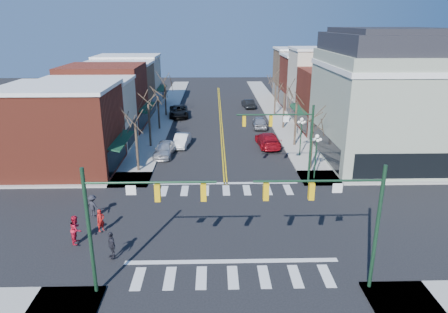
{
  "coord_description": "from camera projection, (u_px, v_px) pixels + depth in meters",
  "views": [
    {
      "loc": [
        -1.0,
        -25.56,
        13.88
      ],
      "look_at": [
        -0.17,
        7.08,
        2.8
      ],
      "focal_mm": 32.0,
      "sensor_mm": 36.0,
      "label": 1
    }
  ],
  "objects": [
    {
      "name": "bldg_left_tan",
      "position": [
        119.0,
        90.0,
        60.89
      ],
      "size": [
        10.0,
        7.5,
        7.8
      ],
      "primitive_type": "cube",
      "color": "#89694B",
      "rests_on": "ground"
    },
    {
      "name": "bldg_right_brick_a",
      "position": [
        340.0,
        101.0,
        52.14
      ],
      "size": [
        10.0,
        8.5,
        8.0
      ],
      "primitive_type": "cube",
      "color": "maroon",
      "rests_on": "ground"
    },
    {
      "name": "car_left_mid",
      "position": [
        182.0,
        140.0,
        46.5
      ],
      "size": [
        2.05,
        4.52,
        1.44
      ],
      "primitive_type": "imported",
      "rotation": [
        0.0,
        0.0,
        -0.12
      ],
      "color": "white",
      "rests_on": "ground"
    },
    {
      "name": "lamppost_corner",
      "position": [
        316.0,
        149.0,
        35.97
      ],
      "size": [
        0.36,
        0.36,
        4.33
      ],
      "color": "#14331E",
      "rests_on": "ground"
    },
    {
      "name": "pedestrian_dark_b",
      "position": [
        93.0,
        206.0,
        29.41
      ],
      "size": [
        1.25,
        1.07,
        1.68
      ],
      "primitive_type": "imported",
      "rotation": [
        0.0,
        0.0,
        2.64
      ],
      "color": "black",
      "rests_on": "sidewalk_left"
    },
    {
      "name": "tree_left_a",
      "position": [
        137.0,
        148.0,
        38.12
      ],
      "size": [
        0.24,
        0.24,
        4.76
      ],
      "primitive_type": "cylinder",
      "color": "#382B21",
      "rests_on": "ground"
    },
    {
      "name": "car_right_far",
      "position": [
        248.0,
        103.0,
        67.35
      ],
      "size": [
        2.13,
        4.61,
        1.46
      ],
      "primitive_type": "imported",
      "rotation": [
        0.0,
        0.0,
        3.28
      ],
      "color": "black",
      "rests_on": "ground"
    },
    {
      "name": "tree_right_c",
      "position": [
        284.0,
        111.0,
        53.66
      ],
      "size": [
        0.24,
        0.24,
        4.83
      ],
      "primitive_type": "cylinder",
      "color": "#382B21",
      "rests_on": "ground"
    },
    {
      "name": "bldg_left_brick_a",
      "position": [
        63.0,
        130.0,
        38.14
      ],
      "size": [
        10.0,
        8.5,
        8.0
      ],
      "primitive_type": "cube",
      "color": "maroon",
      "rests_on": "ground"
    },
    {
      "name": "tree_left_c",
      "position": [
        159.0,
        113.0,
        53.3
      ],
      "size": [
        0.24,
        0.24,
        4.55
      ],
      "primitive_type": "cylinder",
      "color": "#382B21",
      "rests_on": "ground"
    },
    {
      "name": "traffic_mast_far_right",
      "position": [
        290.0,
        134.0,
        34.3
      ],
      "size": [
        6.6,
        0.28,
        7.2
      ],
      "color": "#14331E",
      "rests_on": "ground"
    },
    {
      "name": "bldg_right_brick_b",
      "position": [
        313.0,
        82.0,
        66.5
      ],
      "size": [
        10.0,
        8.0,
        8.5
      ],
      "primitive_type": "cube",
      "color": "maroon",
      "rests_on": "ground"
    },
    {
      "name": "pedestrian_dark_a",
      "position": [
        111.0,
        245.0,
        24.21
      ],
      "size": [
        0.9,
        1.08,
        1.73
      ],
      "primitive_type": "imported",
      "rotation": [
        0.0,
        0.0,
        -1.0
      ],
      "color": "black",
      "rests_on": "sidewalk_left"
    },
    {
      "name": "traffic_mast_near_left",
      "position": [
        124.0,
        214.0,
        20.02
      ],
      "size": [
        6.6,
        0.28,
        7.2
      ],
      "color": "#14331E",
      "rests_on": "ground"
    },
    {
      "name": "tree_left_b",
      "position": [
        150.0,
        126.0,
        45.65
      ],
      "size": [
        0.24,
        0.24,
        5.04
      ],
      "primitive_type": "cylinder",
      "color": "#382B21",
      "rests_on": "ground"
    },
    {
      "name": "victorian_corner",
      "position": [
        385.0,
        96.0,
        40.66
      ],
      "size": [
        12.25,
        14.25,
        13.3
      ],
      "color": "gray",
      "rests_on": "ground"
    },
    {
      "name": "lamppost_midblock",
      "position": [
        301.0,
        130.0,
        42.12
      ],
      "size": [
        0.36,
        0.36,
        4.33
      ],
      "color": "#14331E",
      "rests_on": "ground"
    },
    {
      "name": "bldg_left_stucco_a",
      "position": [
        87.0,
        115.0,
        45.56
      ],
      "size": [
        10.0,
        7.0,
        7.5
      ],
      "primitive_type": "cube",
      "color": "beige",
      "rests_on": "ground"
    },
    {
      "name": "pedestrian_red_a",
      "position": [
        101.0,
        220.0,
        27.31
      ],
      "size": [
        0.67,
        0.69,
        1.6
      ],
      "primitive_type": "imported",
      "rotation": [
        0.0,
        0.0,
        0.88
      ],
      "color": "#AB1412",
      "rests_on": "sidewalk_left"
    },
    {
      "name": "sidewalk_left",
      "position": [
        149.0,
        144.0,
        47.37
      ],
      "size": [
        3.5,
        70.0,
        0.15
      ],
      "primitive_type": "cube",
      "color": "#9E9B93",
      "rests_on": "ground"
    },
    {
      "name": "bldg_left_stucco_b",
      "position": [
        129.0,
        82.0,
        68.16
      ],
      "size": [
        10.0,
        8.0,
        8.2
      ],
      "primitive_type": "cube",
      "color": "beige",
      "rests_on": "ground"
    },
    {
      "name": "car_right_near",
      "position": [
        268.0,
        140.0,
        46.34
      ],
      "size": [
        2.69,
        5.83,
        1.65
      ],
      "primitive_type": "imported",
      "rotation": [
        0.0,
        0.0,
        3.21
      ],
      "color": "maroon",
      "rests_on": "ground"
    },
    {
      "name": "bldg_right_stucco",
      "position": [
        325.0,
        84.0,
        59.16
      ],
      "size": [
        10.0,
        7.0,
        10.0
      ],
      "primitive_type": "cube",
      "color": "beige",
      "rests_on": "ground"
    },
    {
      "name": "tree_right_b",
      "position": [
        295.0,
        124.0,
        46.03
      ],
      "size": [
        0.24,
        0.24,
        5.18
      ],
      "primitive_type": "cylinder",
      "color": "#382B21",
      "rests_on": "ground"
    },
    {
      "name": "bldg_right_tan",
      "position": [
        303.0,
        75.0,
        73.99
      ],
      "size": [
        10.0,
        8.0,
        9.0
      ],
      "primitive_type": "cube",
      "color": "#89694B",
      "rests_on": "ground"
    },
    {
      "name": "ground",
      "position": [
        229.0,
        225.0,
        28.68
      ],
      "size": [
        160.0,
        160.0,
        0.0
      ],
      "primitive_type": "plane",
      "color": "black",
      "rests_on": "ground"
    },
    {
      "name": "bldg_left_brick_b",
      "position": [
        105.0,
        98.0,
        52.97
      ],
      "size": [
        10.0,
        9.0,
        8.5
      ],
      "primitive_type": "cube",
      "color": "maroon",
      "rests_on": "ground"
    },
    {
      "name": "sidewalk_right",
      "position": [
        296.0,
        143.0,
        47.8
      ],
      "size": [
        3.5,
        70.0,
        0.15
      ],
      "primitive_type": "cube",
      "color": "#9E9B93",
      "rests_on": "ground"
    },
    {
      "name": "car_left_far",
      "position": [
        179.0,
        111.0,
        60.91
      ],
      "size": [
        3.32,
        6.28,
        1.68
      ],
      "primitive_type": "imported",
      "rotation": [
        0.0,
        0.0,
        0.09
      ],
      "color": "black",
      "rests_on": "ground"
    },
    {
      "name": "car_right_mid",
      "position": [
        260.0,
        122.0,
        54.55
      ],
      "size": [
        2.1,
        4.84,
        1.62
      ],
      "primitive_type": "imported",
      "rotation": [
        0.0,
        0.0,
        3.1
      ],
      "color": "#ADADB2",
      "rests_on": "ground"
    },
    {
      "name": "traffic_mast_near_right",
      "position": [
        343.0,
        211.0,
        20.29
      ],
      "size": [
        6.6,
        0.28,
        7.2
      ],
      "color": "#14331E",
      "rests_on": "ground"
    },
    {
      "name": "tree_right_d",
      "position": [
        275.0,
        100.0,
        61.21
      ],
      "size": [
        0.24,
        0.24,
        4.97
      ],
      "primitive_type": "cylinder",
      "color": "#382B21",
      "rests_on": "ground"
    },
    {
      "name": "tree_left_d",
      "position": [
        165.0,
        100.0,
        60.82
      ],
      "size": [
        0.24,
        0.24,
        4.9
      ],
      "primitive_type": "cylinder",
      "color": "#382B21",
      "rests_on": "ground"
    },
    {
      "name": "tree_right_a",
      "position": [
        311.0,
        148.0,
        38.55
      ],
      "size": [
        0.24,
        0.24,
        4.62
      ],
      "primitive_type": "cylinder",
      "color": "#382B21",
      "rests_on": "ground"
    },
    {
      "name": "car_left_near",
      "position": [
        164.0,
        149.0,
        43.09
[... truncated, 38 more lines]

